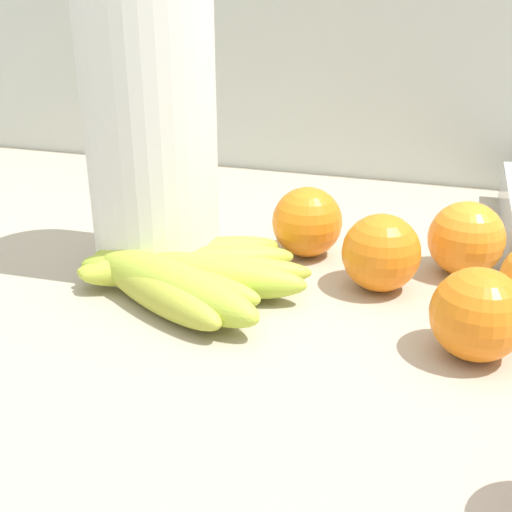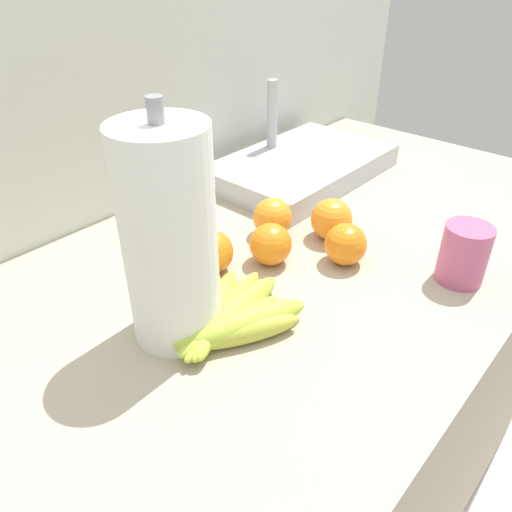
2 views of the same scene
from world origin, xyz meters
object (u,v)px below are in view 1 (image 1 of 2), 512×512
orange_back_right (307,222)px  paper_towel_roll (150,117)px  orange_front (466,239)px  orange_back_left (381,253)px  banana_bunch (180,275)px  orange_center (478,314)px

orange_back_right → paper_towel_roll: 0.19m
orange_back_right → orange_front: size_ratio=0.99×
orange_back_left → orange_back_right: 0.10m
orange_back_right → orange_back_left: bearing=-34.7°
orange_back_left → orange_front: 0.09m
banana_bunch → orange_back_left: bearing=21.0°
banana_bunch → orange_back_right: (0.09, 0.12, 0.02)m
orange_center → orange_back_right: (-0.16, 0.15, 0.00)m
banana_bunch → orange_center: size_ratio=3.04×
orange_back_left → orange_back_right: (-0.08, 0.06, 0.00)m
orange_back_left → paper_towel_roll: size_ratio=0.22×
orange_front → paper_towel_roll: (-0.29, -0.07, 0.11)m
banana_bunch → orange_back_right: 0.15m
orange_front → orange_back_left: bearing=-142.4°
banana_bunch → orange_center: bearing=-6.4°
orange_center → orange_back_left: bearing=131.5°
banana_bunch → orange_front: bearing=26.6°
banana_bunch → orange_back_left: (0.17, 0.07, 0.02)m
orange_front → paper_towel_roll: size_ratio=0.22×
orange_back_left → orange_front: same height
banana_bunch → orange_front: (0.24, 0.12, 0.02)m
orange_front → paper_towel_roll: 0.32m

